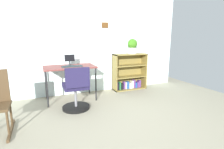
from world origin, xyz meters
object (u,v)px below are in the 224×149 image
at_px(bookshelf_low, 129,74).
at_px(potted_plant_on_shelf, 132,46).
at_px(monitor, 70,60).
at_px(desk, 70,69).
at_px(keyboard, 72,66).
at_px(office_chair, 76,92).

distance_m(bookshelf_low, potted_plant_on_shelf, 0.72).
bearing_deg(bookshelf_low, monitor, -173.50).
distance_m(desk, keyboard, 0.12).
xyz_separation_m(keyboard, potted_plant_on_shelf, (1.59, 0.29, 0.37)).
relative_size(office_chair, bookshelf_low, 0.90).
bearing_deg(desk, keyboard, -69.29).
height_order(bookshelf_low, potted_plant_on_shelf, potted_plant_on_shelf).
relative_size(bookshelf_low, potted_plant_on_shelf, 2.48).
height_order(keyboard, office_chair, office_chair).
bearing_deg(desk, potted_plant_on_shelf, 6.56).
height_order(desk, bookshelf_low, bookshelf_low).
height_order(desk, office_chair, office_chair).
bearing_deg(office_chair, potted_plant_on_shelf, 26.47).
bearing_deg(potted_plant_on_shelf, office_chair, -153.53).
bearing_deg(potted_plant_on_shelf, desk, -173.44).
xyz_separation_m(desk, monitor, (0.02, 0.07, 0.17)).
xyz_separation_m(keyboard, office_chair, (-0.04, -0.52, -0.40)).
bearing_deg(monitor, desk, -105.84).
bearing_deg(desk, office_chair, -90.33).
height_order(office_chair, bookshelf_low, bookshelf_low).
bearing_deg(keyboard, monitor, 96.08).
bearing_deg(monitor, potted_plant_on_shelf, 4.20).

